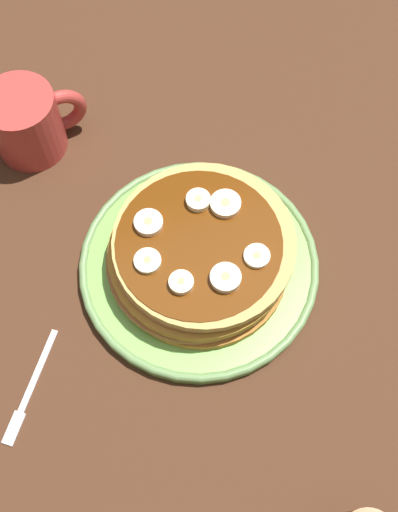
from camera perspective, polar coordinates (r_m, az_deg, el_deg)
ground_plane at (r=74.99cm, az=0.00°, el=-1.58°), size 140.00×140.00×3.00cm
plate at (r=72.76cm, az=0.00°, el=-0.82°), size 27.84×27.84×1.75cm
pancake_stack at (r=69.81cm, az=0.13°, el=0.27°), size 21.18×20.72×5.48cm
banana_slice_0 at (r=69.41cm, az=-0.07°, el=5.08°), size 2.75×2.75×1.03cm
banana_slice_1 at (r=68.29cm, az=-4.62°, el=3.02°), size 3.18×3.18×0.98cm
banana_slice_2 at (r=65.27cm, az=2.43°, el=-2.02°), size 3.30×3.30×1.06cm
banana_slice_3 at (r=69.27cm, az=2.42°, el=4.74°), size 3.45×3.45×0.97cm
banana_slice_4 at (r=66.43cm, az=-4.76°, el=-0.34°), size 2.92×2.92×0.81cm
banana_slice_5 at (r=66.69cm, az=5.28°, el=-0.03°), size 2.85×2.85×0.75cm
banana_slice_6 at (r=65.06cm, az=-1.63°, el=-2.44°), size 2.64×2.64×1.01cm
coffee_mug at (r=81.55cm, az=-15.31°, el=11.74°), size 12.43×8.93×8.83cm
fork at (r=71.12cm, az=-15.25°, el=-11.90°), size 9.20×10.51×0.50cm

